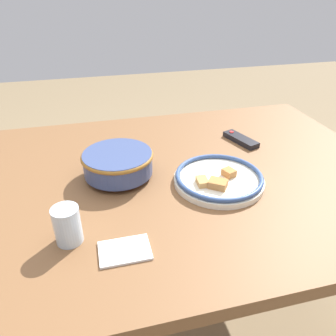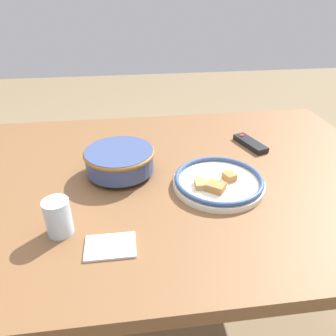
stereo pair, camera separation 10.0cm
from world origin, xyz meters
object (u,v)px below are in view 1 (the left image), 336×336
Objects in this scene: food_plate at (219,179)px; drinking_glass at (67,225)px; noodle_bowl at (118,163)px; tv_remote at (241,139)px.

food_plate is 0.47m from drinking_glass.
noodle_bowl is 0.30m from drinking_glass.
food_plate is 1.73× the size of tv_remote.
noodle_bowl reaches higher than food_plate.
drinking_glass is (-0.44, -0.15, 0.03)m from food_plate.
tv_remote is (0.48, 0.14, -0.04)m from noodle_bowl.
drinking_glass is at bearing -161.19° from food_plate.
food_plate is 0.32m from tv_remote.
drinking_glass reaches higher than noodle_bowl.
noodle_bowl is 0.81× the size of food_plate.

